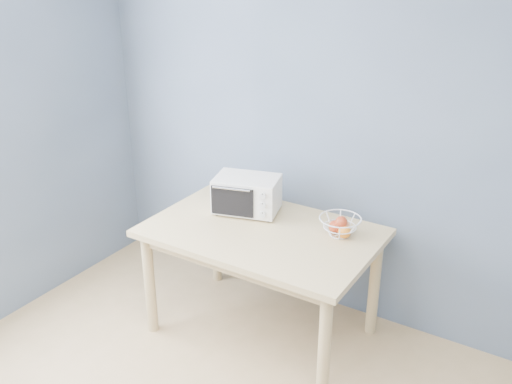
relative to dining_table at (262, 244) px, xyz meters
The scene contains 4 objects.
room 1.87m from the dining_table, 76.16° to the right, with size 4.01×4.51×2.61m.
dining_table is the anchor object (origin of this frame).
toaster_oven 0.37m from the dining_table, 144.48° to the left, with size 0.47×0.39×0.24m.
fruit_basket 0.50m from the dining_table, 22.98° to the left, with size 0.33×0.33×0.13m.
Camera 1 is at (1.19, -0.97, 2.35)m, focal length 40.00 mm.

